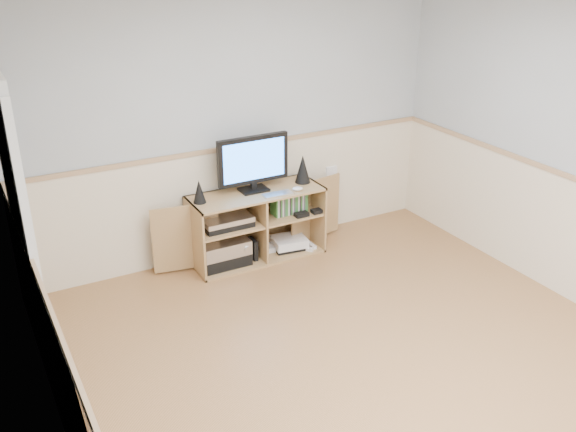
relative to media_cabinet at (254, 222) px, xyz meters
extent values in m
cube|color=#B57B50|center=(-0.05, -2.04, -0.34)|extent=(4.00, 4.50, 0.02)
cube|color=#9EA6AB|center=(-2.06, -2.04, 0.92)|extent=(0.02, 4.50, 2.50)
cube|color=#9EA6AB|center=(-0.05, 0.22, 0.92)|extent=(4.00, 0.02, 2.50)
cube|color=beige|center=(-0.05, 0.20, 0.17)|extent=(4.00, 0.01, 1.00)
cube|color=tan|center=(-0.05, 0.19, 0.69)|extent=(4.00, 0.02, 0.04)
cube|color=beige|center=(-2.03, -0.74, 0.67)|extent=(0.03, 0.82, 2.00)
cube|color=tan|center=(0.00, -0.05, -0.32)|extent=(1.23, 0.46, 0.02)
cube|color=tan|center=(0.00, -0.05, 0.31)|extent=(1.23, 0.46, 0.02)
cube|color=tan|center=(-0.61, -0.05, -0.01)|extent=(0.02, 0.46, 0.65)
cube|color=tan|center=(0.61, -0.05, -0.01)|extent=(0.02, 0.46, 0.65)
cube|color=tan|center=(0.00, 0.17, -0.01)|extent=(1.23, 0.02, 0.65)
cube|color=tan|center=(0.00, -0.05, -0.01)|extent=(0.02, 0.44, 0.61)
cube|color=tan|center=(-0.31, -0.05, 0.05)|extent=(0.59, 0.42, 0.02)
cube|color=tan|center=(0.31, -0.05, 0.05)|extent=(0.59, 0.42, 0.02)
cube|color=tan|center=(-0.67, 0.01, -0.01)|extent=(0.59, 0.12, 0.61)
cube|color=tan|center=(0.67, 0.01, -0.01)|extent=(0.59, 0.12, 0.61)
cube|color=black|center=(0.00, 0.00, 0.33)|extent=(0.25, 0.18, 0.02)
cube|color=black|center=(0.00, 0.00, 0.37)|extent=(0.05, 0.04, 0.06)
cube|color=black|center=(0.00, 0.00, 0.61)|extent=(0.67, 0.05, 0.43)
cube|color=#307FFD|center=(0.00, -0.03, 0.61)|extent=(0.59, 0.01, 0.35)
cone|color=black|center=(-0.53, -0.03, 0.42)|extent=(0.11, 0.11, 0.21)
cone|color=black|center=(0.49, -0.03, 0.45)|extent=(0.14, 0.14, 0.27)
cube|color=silver|center=(0.15, -0.19, 0.32)|extent=(0.27, 0.12, 0.01)
ellipsoid|color=white|center=(0.35, -0.19, 0.34)|extent=(0.11, 0.09, 0.04)
cube|color=black|center=(-0.35, -0.05, -0.26)|extent=(0.44, 0.33, 0.11)
cube|color=silver|center=(-0.35, -0.05, -0.14)|extent=(0.44, 0.33, 0.13)
cube|color=black|center=(-0.31, -0.05, 0.08)|extent=(0.44, 0.31, 0.05)
cube|color=silver|center=(-0.31, -0.05, 0.13)|extent=(0.44, 0.31, 0.05)
cube|color=black|center=(-0.07, -0.10, -0.21)|extent=(0.04, 0.14, 0.20)
cube|color=white|center=(0.21, -0.02, -0.29)|extent=(0.23, 0.19, 0.05)
cube|color=black|center=(0.33, -0.07, -0.30)|extent=(0.33, 0.28, 0.03)
cube|color=white|center=(0.33, -0.07, -0.24)|extent=(0.34, 0.30, 0.08)
cube|color=white|center=(0.53, -0.15, -0.30)|extent=(0.04, 0.14, 0.03)
cube|color=white|center=(0.51, 0.01, -0.30)|extent=(0.09, 0.15, 0.03)
cube|color=#3F8C3F|center=(0.33, -0.07, 0.15)|extent=(0.33, 0.14, 0.19)
cube|color=white|center=(0.95, 0.19, 0.27)|extent=(0.12, 0.03, 0.12)
camera|label=1|loc=(-2.31, -4.89, 2.47)|focal=40.00mm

